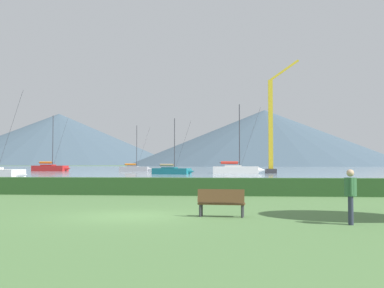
% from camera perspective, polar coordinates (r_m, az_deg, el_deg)
% --- Properties ---
extents(ground_plane, '(1000.00, 1000.00, 0.00)m').
position_cam_1_polar(ground_plane, '(16.94, -7.34, -8.48)').
color(ground_plane, '#517A42').
extents(harbor_water, '(320.00, 246.00, 0.00)m').
position_cam_1_polar(harbor_water, '(153.46, 4.32, -2.95)').
color(harbor_water, '#8499A8').
rests_on(harbor_water, ground_plane).
extents(hedge_line, '(80.00, 1.20, 0.99)m').
position_cam_1_polar(hedge_line, '(27.70, -2.16, -5.04)').
color(hedge_line, '#284C23').
rests_on(hedge_line, ground_plane).
extents(sailboat_slip_1, '(9.40, 4.02, 12.61)m').
position_cam_1_polar(sailboat_slip_1, '(113.69, -16.44, -2.71)').
color(sailboat_slip_1, red).
rests_on(sailboat_slip_1, harbor_water).
extents(sailboat_slip_3, '(9.02, 2.75, 12.09)m').
position_cam_1_polar(sailboat_slip_3, '(84.04, 5.29, -2.99)').
color(sailboat_slip_3, white).
rests_on(sailboat_slip_3, harbor_water).
extents(sailboat_slip_5, '(7.30, 3.80, 9.14)m').
position_cam_1_polar(sailboat_slip_5, '(78.72, -2.38, -3.17)').
color(sailboat_slip_5, '#19707A').
rests_on(sailboat_slip_5, harbor_water).
extents(sailboat_slip_7, '(7.35, 2.45, 10.16)m').
position_cam_1_polar(sailboat_slip_7, '(106.84, -6.81, -2.91)').
color(sailboat_slip_7, '#9E9EA3').
rests_on(sailboat_slip_7, harbor_water).
extents(park_bench_under_tree, '(1.62, 0.60, 0.95)m').
position_cam_1_polar(park_bench_under_tree, '(16.49, 3.49, -6.81)').
color(park_bench_under_tree, brown).
rests_on(park_bench_under_tree, ground_plane).
extents(person_seated_viewer, '(0.36, 0.57, 1.65)m').
position_cam_1_polar(person_seated_viewer, '(15.19, 18.27, -5.42)').
color(person_seated_viewer, '#2D3347').
rests_on(person_seated_viewer, ground_plane).
extents(dock_crane, '(6.12, 2.00, 20.40)m').
position_cam_1_polar(dock_crane, '(87.29, 9.39, 1.44)').
color(dock_crane, '#333338').
rests_on(dock_crane, ground_plane).
extents(distant_hill_west_ridge, '(225.86, 225.86, 48.19)m').
position_cam_1_polar(distant_hill_west_ridge, '(468.53, -15.51, 0.54)').
color(distant_hill_west_ridge, '#425666').
rests_on(distant_hill_west_ridge, ground_plane).
extents(distant_hill_central_peak, '(185.55, 185.55, 37.73)m').
position_cam_1_polar(distant_hill_central_peak, '(328.52, 8.60, 0.73)').
color(distant_hill_central_peak, '#425666').
rests_on(distant_hill_central_peak, ground_plane).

